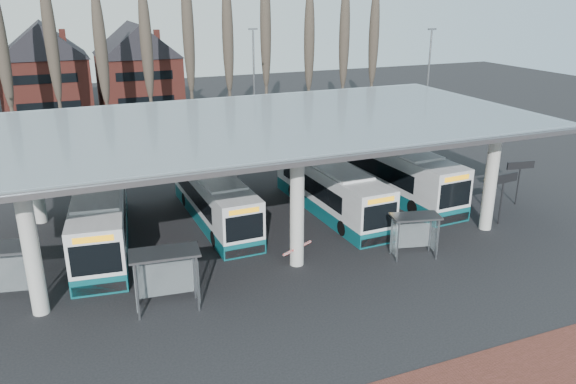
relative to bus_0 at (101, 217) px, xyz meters
name	(u,v)px	position (x,y,z in m)	size (l,w,h in m)	color
ground	(318,286)	(8.81, -8.96, -1.55)	(140.00, 140.00, 0.00)	black
station_canopy	(258,132)	(8.81, -0.96, 4.14)	(32.00, 16.00, 6.34)	silver
poplar_row	(168,41)	(8.81, 24.04, 7.23)	(45.10, 1.10, 14.50)	#473D33
lamp_post_b	(254,85)	(14.81, 17.04, 3.79)	(0.80, 0.16, 10.17)	slate
lamp_post_c	(427,86)	(28.81, 11.04, 3.79)	(0.80, 0.16, 10.17)	slate
bus_0	(101,217)	(0.00, 0.00, 0.00)	(3.94, 12.03, 3.28)	white
bus_1	(214,198)	(6.53, 0.78, -0.12)	(2.55, 10.96, 3.03)	white
bus_2	(330,189)	(13.61, -0.53, -0.08)	(2.75, 11.26, 3.11)	white
bus_3	(393,171)	(19.12, 0.91, 0.05)	(3.21, 12.28, 3.38)	white
shelter_0	(1,262)	(-4.55, -5.11, 0.52)	(3.30, 2.12, 2.84)	gray
shelter_1	(165,266)	(1.96, -8.07, 0.44)	(3.07, 1.77, 2.73)	gray
shelter_2	(414,226)	(14.81, -7.85, 0.13)	(2.70, 1.78, 2.30)	gray
info_sign_0	(504,183)	(22.03, -6.21, 1.05)	(2.08, 0.31, 3.10)	black
info_sign_1	(520,169)	(25.41, -4.02, 0.88)	(1.94, 0.39, 2.89)	black
barrier	(296,249)	(8.81, -6.41, -0.72)	(1.95, 1.05, 1.07)	black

